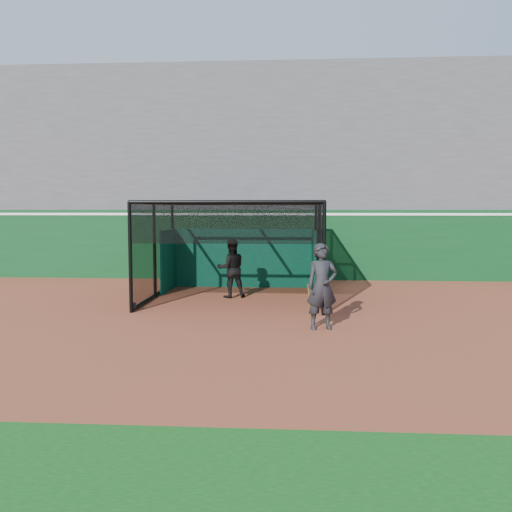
{
  "coord_description": "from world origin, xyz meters",
  "views": [
    {
      "loc": [
        1.98,
        -11.04,
        2.54
      ],
      "look_at": [
        1.1,
        2.0,
        1.4
      ],
      "focal_mm": 38.0,
      "sensor_mm": 36.0,
      "label": 1
    }
  ],
  "objects": [
    {
      "name": "ground",
      "position": [
        0.0,
        0.0,
        0.0
      ],
      "size": [
        120.0,
        120.0,
        0.0
      ],
      "primitive_type": "plane",
      "color": "brown",
      "rests_on": "ground"
    },
    {
      "name": "outfield_wall",
      "position": [
        0.0,
        8.5,
        1.29
      ],
      "size": [
        50.0,
        0.5,
        2.5
      ],
      "color": "#0A3A17",
      "rests_on": "ground"
    },
    {
      "name": "batting_cage",
      "position": [
        0.38,
        4.18,
        1.35
      ],
      "size": [
        4.78,
        4.75,
        2.71
      ],
      "color": "black",
      "rests_on": "ground"
    },
    {
      "name": "batter",
      "position": [
        0.23,
        4.28,
        0.84
      ],
      "size": [
        0.97,
        0.85,
        1.68
      ],
      "primitive_type": "imported",
      "rotation": [
        0.0,
        0.0,
        3.44
      ],
      "color": "black",
      "rests_on": "ground"
    },
    {
      "name": "grandstand",
      "position": [
        0.0,
        12.27,
        4.48
      ],
      "size": [
        50.0,
        7.85,
        8.95
      ],
      "color": "#4C4C4F",
      "rests_on": "ground"
    },
    {
      "name": "on_deck_player",
      "position": [
        2.61,
        0.32,
        0.91
      ],
      "size": [
        0.75,
        0.58,
        1.82
      ],
      "color": "black",
      "rests_on": "ground"
    }
  ]
}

